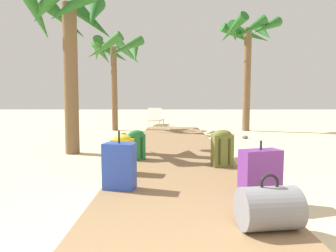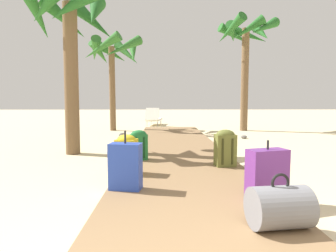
% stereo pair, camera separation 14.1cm
% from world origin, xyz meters
% --- Properties ---
extents(ground_plane, '(60.00, 60.00, 0.00)m').
position_xyz_m(ground_plane, '(0.00, 4.21, 0.00)').
color(ground_plane, beige).
extents(boardwalk, '(2.00, 10.53, 0.08)m').
position_xyz_m(boardwalk, '(0.00, 5.27, 0.04)').
color(boardwalk, olive).
rests_on(boardwalk, ground).
extents(suitcase_blue, '(0.41, 0.27, 0.72)m').
position_xyz_m(suitcase_blue, '(-0.77, 2.47, 0.36)').
color(suitcase_blue, '#2847B7').
rests_on(suitcase_blue, boardwalk).
extents(backpack_yellow, '(0.34, 0.32, 0.58)m').
position_xyz_m(backpack_yellow, '(-0.85, 3.22, 0.38)').
color(backpack_yellow, gold).
rests_on(backpack_yellow, boardwalk).
extents(suitcase_purple, '(0.47, 0.32, 0.65)m').
position_xyz_m(suitcase_purple, '(0.83, 2.11, 0.35)').
color(suitcase_purple, '#6B2D84').
rests_on(suitcase_purple, boardwalk).
extents(backpack_green, '(0.34, 0.27, 0.54)m').
position_xyz_m(backpack_green, '(-0.75, 4.19, 0.36)').
color(backpack_green, '#237538').
rests_on(backpack_green, boardwalk).
extents(duffel_bag_grey, '(0.53, 0.42, 0.47)m').
position_xyz_m(duffel_bag_grey, '(0.67, 1.38, 0.26)').
color(duffel_bag_grey, slate).
rests_on(duffel_bag_grey, boardwalk).
extents(backpack_olive, '(0.34, 0.28, 0.60)m').
position_xyz_m(backpack_olive, '(0.71, 3.67, 0.40)').
color(backpack_olive, olive).
rests_on(backpack_olive, boardwalk).
extents(palm_tree_far_right, '(2.32, 2.33, 4.17)m').
position_xyz_m(palm_tree_far_right, '(2.79, 9.86, 3.35)').
color(palm_tree_far_right, brown).
rests_on(palm_tree_far_right, ground).
extents(palm_tree_far_left, '(2.21, 2.40, 3.58)m').
position_xyz_m(palm_tree_far_left, '(-2.11, 9.93, 2.83)').
color(palm_tree_far_left, brown).
rests_on(palm_tree_far_left, ground).
extents(palm_tree_near_left, '(1.88, 1.96, 3.58)m').
position_xyz_m(palm_tree_near_left, '(-2.30, 5.31, 2.67)').
color(palm_tree_near_left, brown).
rests_on(palm_tree_near_left, ground).
extents(lounge_chair, '(0.79, 1.57, 0.82)m').
position_xyz_m(lounge_chair, '(-0.73, 12.24, 0.33)').
color(lounge_chair, white).
rests_on(lounge_chair, ground).
extents(rock_right_mid, '(0.21, 0.21, 0.10)m').
position_xyz_m(rock_right_mid, '(2.15, 7.59, 0.05)').
color(rock_right_mid, slate).
rests_on(rock_right_mid, ground).
extents(rock_left_far, '(0.31, 0.32, 0.18)m').
position_xyz_m(rock_left_far, '(-1.34, 4.82, 0.09)').
color(rock_left_far, gray).
rests_on(rock_left_far, ground).
extents(rock_left_near, '(0.26, 0.26, 0.17)m').
position_xyz_m(rock_left_near, '(-1.55, 7.75, 0.08)').
color(rock_left_near, '#5B5651').
rests_on(rock_left_near, ground).
extents(rock_right_far, '(0.30, 0.30, 0.13)m').
position_xyz_m(rock_right_far, '(1.65, 4.02, 0.07)').
color(rock_right_far, gray).
rests_on(rock_right_far, ground).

